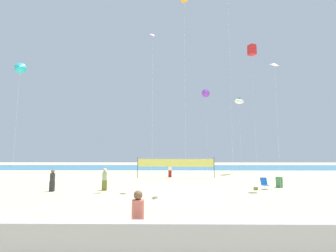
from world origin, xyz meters
TOP-DOWN VIEW (x-y plane):
  - ground_plane at (0.00, 0.00)m, footprint 120.00×120.00m
  - ocean_band at (0.00, 33.54)m, footprint 120.00×20.00m
  - boardwalk_ledge at (0.00, -10.59)m, footprint 28.00×0.44m
  - mother_figure at (-0.51, -9.73)m, footprint 0.38×0.38m
  - toddler_figure at (-0.12, -9.59)m, footprint 0.18×0.18m
  - beachgoer_charcoal_shirt at (-8.36, 0.99)m, footprint 0.37×0.37m
  - beachgoer_white_shirt at (0.39, 12.00)m, footprint 0.41×0.41m
  - beachgoer_sage_shirt at (-4.60, 1.56)m, footprint 0.38×0.38m
  - folding_beach_chair at (7.93, 2.37)m, footprint 0.52×0.65m
  - trash_barrel at (9.55, 3.37)m, footprint 0.56×0.56m
  - volleyball_net at (1.03, 11.21)m, footprint 8.98×0.75m
  - beach_handbag at (7.03, 1.79)m, footprint 0.29×0.15m
  - kite_white_diamond at (9.25, 2.39)m, footprint 0.91×0.91m
  - kite_cyan_delta at (-13.16, 3.68)m, footprint 1.09×0.76m
  - kite_white_inflatable at (10.29, 16.72)m, footprint 2.01×1.81m
  - kite_orange_diamond at (1.73, 3.16)m, footprint 0.74×0.75m
  - kite_red_box at (13.23, 19.09)m, footprint 1.32×1.32m
  - kite_magenta_diamond at (-1.04, 2.72)m, footprint 0.65×0.65m
  - kite_violet_delta at (6.01, 19.76)m, footprint 1.34×0.49m

SIDE VIEW (x-z plane):
  - ground_plane at x=0.00m, z-range 0.00..0.00m
  - ocean_band at x=0.00m, z-range 0.00..0.01m
  - beach_handbag at x=7.03m, z-range 0.00..0.24m
  - toddler_figure at x=-0.12m, z-range 0.03..0.81m
  - trash_barrel at x=9.55m, z-range 0.00..0.87m
  - folding_beach_chair at x=7.93m, z-range 0.02..0.91m
  - boardwalk_ledge at x=0.00m, z-range 0.00..0.98m
  - beachgoer_charcoal_shirt at x=-8.36m, z-range 0.05..1.65m
  - mother_figure at x=-0.51m, z-range 0.06..1.73m
  - beachgoer_sage_shirt at x=-4.60m, z-range 0.06..1.73m
  - beachgoer_white_shirt at x=0.39m, z-range 0.06..1.87m
  - volleyball_net at x=1.03m, z-range 0.44..2.84m
  - kite_white_diamond at x=9.25m, z-range 4.93..15.41m
  - kite_white_inflatable at x=10.29m, z-range 4.83..15.59m
  - kite_cyan_delta at x=-13.16m, z-range 5.01..16.06m
  - kite_violet_delta at x=6.01m, z-range 5.76..18.65m
  - kite_magenta_diamond at x=-1.04m, z-range 6.01..19.28m
  - kite_orange_diamond at x=1.73m, z-range 7.81..24.63m
  - kite_red_box at x=13.23m, z-range 9.06..28.80m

